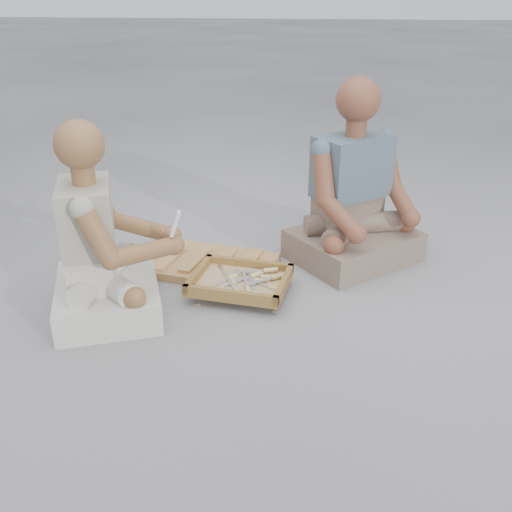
# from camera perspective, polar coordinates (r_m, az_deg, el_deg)

# --- Properties ---
(ground) EXTENTS (60.00, 60.00, 0.00)m
(ground) POSITION_cam_1_polar(r_m,az_deg,el_deg) (2.43, 0.45, -8.36)
(ground) COLOR #98989D
(ground) RESTS_ON ground
(carved_panel) EXTENTS (0.72, 0.54, 0.04)m
(carved_panel) POSITION_cam_1_polar(r_m,az_deg,el_deg) (3.02, -4.57, -0.89)
(carved_panel) COLOR olive
(carved_panel) RESTS_ON ground
(tool_tray) EXTENTS (0.49, 0.41, 0.06)m
(tool_tray) POSITION_cam_1_polar(r_m,az_deg,el_deg) (2.75, -1.59, -2.58)
(tool_tray) COLOR brown
(tool_tray) RESTS_ON carved_panel
(chisel_0) EXTENTS (0.19, 0.14, 0.02)m
(chisel_0) POSITION_cam_1_polar(r_m,az_deg,el_deg) (2.75, 1.82, -2.17)
(chisel_0) COLOR silver
(chisel_0) RESTS_ON tool_tray
(chisel_1) EXTENTS (0.21, 0.08, 0.02)m
(chisel_1) POSITION_cam_1_polar(r_m,az_deg,el_deg) (2.82, 1.04, -1.43)
(chisel_1) COLOR silver
(chisel_1) RESTS_ON tool_tray
(chisel_2) EXTENTS (0.14, 0.19, 0.02)m
(chisel_2) POSITION_cam_1_polar(r_m,az_deg,el_deg) (2.77, -2.67, -2.25)
(chisel_2) COLOR silver
(chisel_2) RESTS_ON tool_tray
(chisel_3) EXTENTS (0.07, 0.22, 0.02)m
(chisel_3) POSITION_cam_1_polar(r_m,az_deg,el_deg) (2.65, -0.83, -3.31)
(chisel_3) COLOR silver
(chisel_3) RESTS_ON tool_tray
(chisel_4) EXTENTS (0.16, 0.17, 0.02)m
(chisel_4) POSITION_cam_1_polar(r_m,az_deg,el_deg) (2.79, -0.32, -1.98)
(chisel_4) COLOR silver
(chisel_4) RESTS_ON tool_tray
(chisel_5) EXTENTS (0.22, 0.03, 0.02)m
(chisel_5) POSITION_cam_1_polar(r_m,az_deg,el_deg) (2.75, 0.23, -2.47)
(chisel_5) COLOR silver
(chisel_5) RESTS_ON tool_tray
(chisel_6) EXTENTS (0.20, 0.13, 0.02)m
(chisel_6) POSITION_cam_1_polar(r_m,az_deg,el_deg) (2.68, 1.55, -3.16)
(chisel_6) COLOR silver
(chisel_6) RESTS_ON tool_tray
(chisel_7) EXTENTS (0.13, 0.20, 0.02)m
(chisel_7) POSITION_cam_1_polar(r_m,az_deg,el_deg) (2.77, -2.61, -2.24)
(chisel_7) COLOR silver
(chisel_7) RESTS_ON tool_tray
(chisel_8) EXTENTS (0.21, 0.08, 0.02)m
(chisel_8) POSITION_cam_1_polar(r_m,az_deg,el_deg) (2.78, 0.83, -2.09)
(chisel_8) COLOR silver
(chisel_8) RESTS_ON tool_tray
(chisel_9) EXTENTS (0.12, 0.20, 0.02)m
(chisel_9) POSITION_cam_1_polar(r_m,az_deg,el_deg) (2.64, -1.91, -3.66)
(chisel_9) COLOR silver
(chisel_9) RESTS_ON tool_tray
(chisel_10) EXTENTS (0.09, 0.21, 0.02)m
(chisel_10) POSITION_cam_1_polar(r_m,az_deg,el_deg) (2.63, -0.01, -3.83)
(chisel_10) COLOR silver
(chisel_10) RESTS_ON tool_tray
(wood_chip_0) EXTENTS (0.02, 0.02, 0.00)m
(wood_chip_0) POSITION_cam_1_polar(r_m,az_deg,el_deg) (3.02, -3.41, -1.22)
(wood_chip_0) COLOR tan
(wood_chip_0) RESTS_ON ground
(wood_chip_1) EXTENTS (0.02, 0.02, 0.00)m
(wood_chip_1) POSITION_cam_1_polar(r_m,az_deg,el_deg) (2.93, 3.75, -2.16)
(wood_chip_1) COLOR tan
(wood_chip_1) RESTS_ON ground
(wood_chip_2) EXTENTS (0.02, 0.02, 0.00)m
(wood_chip_2) POSITION_cam_1_polar(r_m,az_deg,el_deg) (3.02, -5.12, -1.33)
(wood_chip_2) COLOR tan
(wood_chip_2) RESTS_ON ground
(wood_chip_3) EXTENTS (0.02, 0.02, 0.00)m
(wood_chip_3) POSITION_cam_1_polar(r_m,az_deg,el_deg) (3.08, 2.40, -0.71)
(wood_chip_3) COLOR tan
(wood_chip_3) RESTS_ON ground
(wood_chip_4) EXTENTS (0.02, 0.02, 0.00)m
(wood_chip_4) POSITION_cam_1_polar(r_m,az_deg,el_deg) (3.10, 0.92, -0.49)
(wood_chip_4) COLOR tan
(wood_chip_4) RESTS_ON ground
(wood_chip_5) EXTENTS (0.02, 0.02, 0.00)m
(wood_chip_5) POSITION_cam_1_polar(r_m,az_deg,el_deg) (2.87, -2.65, -2.77)
(wood_chip_5) COLOR tan
(wood_chip_5) RESTS_ON ground
(wood_chip_6) EXTENTS (0.02, 0.02, 0.00)m
(wood_chip_6) POSITION_cam_1_polar(r_m,az_deg,el_deg) (2.70, 0.19, -4.57)
(wood_chip_6) COLOR tan
(wood_chip_6) RESTS_ON ground
(wood_chip_7) EXTENTS (0.02, 0.02, 0.00)m
(wood_chip_7) POSITION_cam_1_polar(r_m,az_deg,el_deg) (2.76, 1.43, -3.90)
(wood_chip_7) COLOR tan
(wood_chip_7) RESTS_ON ground
(wood_chip_8) EXTENTS (0.02, 0.02, 0.00)m
(wood_chip_8) POSITION_cam_1_polar(r_m,az_deg,el_deg) (3.15, -4.61, -0.14)
(wood_chip_8) COLOR tan
(wood_chip_8) RESTS_ON ground
(wood_chip_9) EXTENTS (0.02, 0.02, 0.00)m
(wood_chip_9) POSITION_cam_1_polar(r_m,az_deg,el_deg) (2.77, 1.20, -3.75)
(wood_chip_9) COLOR tan
(wood_chip_9) RESTS_ON ground
(wood_chip_10) EXTENTS (0.02, 0.02, 0.00)m
(wood_chip_10) POSITION_cam_1_polar(r_m,az_deg,el_deg) (2.63, 1.83, -5.54)
(wood_chip_10) COLOR tan
(wood_chip_10) RESTS_ON ground
(wood_chip_11) EXTENTS (0.02, 0.02, 0.00)m
(wood_chip_11) POSITION_cam_1_polar(r_m,az_deg,el_deg) (2.69, -5.82, -4.84)
(wood_chip_11) COLOR tan
(wood_chip_11) RESTS_ON ground
(wood_chip_12) EXTENTS (0.02, 0.02, 0.00)m
(wood_chip_12) POSITION_cam_1_polar(r_m,az_deg,el_deg) (2.96, -2.81, -1.80)
(wood_chip_12) COLOR tan
(wood_chip_12) RESTS_ON ground
(wood_chip_13) EXTENTS (0.02, 0.02, 0.00)m
(wood_chip_13) POSITION_cam_1_polar(r_m,az_deg,el_deg) (2.71, -1.10, -4.46)
(wood_chip_13) COLOR tan
(wood_chip_13) RESTS_ON ground
(craftsman) EXTENTS (0.66, 0.69, 0.88)m
(craftsman) POSITION_cam_1_polar(r_m,az_deg,el_deg) (2.59, -15.19, 0.47)
(craftsman) COLOR silver
(craftsman) RESTS_ON ground
(companion) EXTENTS (0.78, 0.77, 0.96)m
(companion) POSITION_cam_1_polar(r_m,az_deg,el_deg) (3.06, 9.81, 5.26)
(companion) COLOR gray
(companion) RESTS_ON ground
(mobile_phone) EXTENTS (0.06, 0.06, 0.11)m
(mobile_phone) POSITION_cam_1_polar(r_m,az_deg,el_deg) (2.49, -8.09, 3.23)
(mobile_phone) COLOR silver
(mobile_phone) RESTS_ON craftsman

